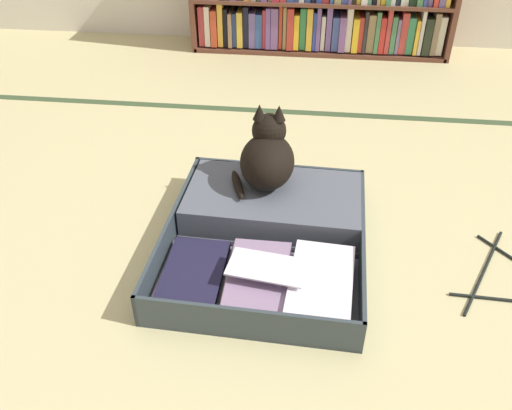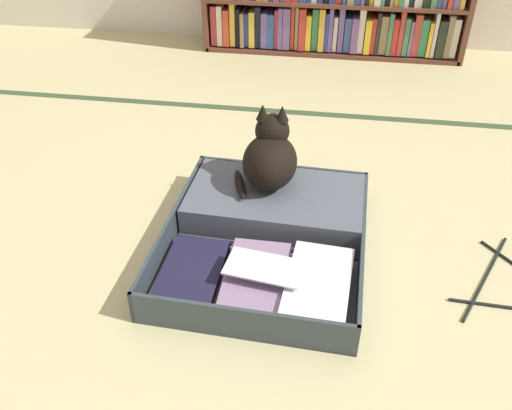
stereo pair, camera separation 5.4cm
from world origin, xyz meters
name	(u,v)px [view 1 (the left image)]	position (x,y,z in m)	size (l,w,h in m)	color
ground_plane	(260,304)	(0.00, 0.00, 0.00)	(10.00, 10.00, 0.00)	#C7BC85
tatami_border	(289,112)	(0.00, 1.33, 0.00)	(4.80, 0.05, 0.00)	#384C2F
open_suitcase	(270,230)	(0.00, 0.30, 0.05)	(0.68, 0.80, 0.12)	#323D42
black_cat	(267,157)	(-0.03, 0.50, 0.23)	(0.24, 0.26, 0.29)	black
clothes_hanger	(497,275)	(0.75, 0.21, 0.01)	(0.32, 0.42, 0.01)	black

